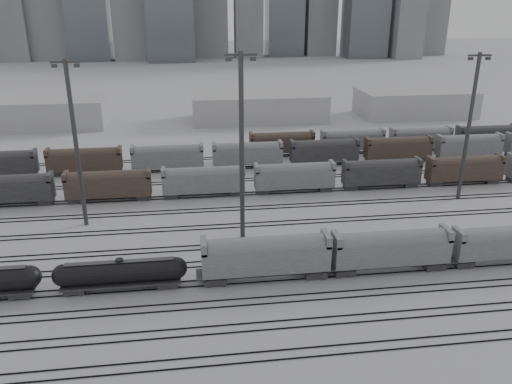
{
  "coord_description": "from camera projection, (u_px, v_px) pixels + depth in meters",
  "views": [
    {
      "loc": [
        -10.95,
        -54.73,
        33.39
      ],
      "look_at": [
        -0.59,
        22.35,
        4.0
      ],
      "focal_mm": 35.0,
      "sensor_mm": 36.0,
      "label": 1
    }
  ],
  "objects": [
    {
      "name": "warehouse_mid",
      "position": [
        259.0,
        107.0,
        151.82
      ],
      "size": [
        40.0,
        18.0,
        8.0
      ],
      "primitive_type": "cube",
      "color": "#A3A3A5",
      "rests_on": "ground"
    },
    {
      "name": "tank_car_b",
      "position": [
        121.0,
        273.0,
        61.48
      ],
      "size": [
        16.34,
        2.72,
        4.04
      ],
      "color": "#232325",
      "rests_on": "ground"
    },
    {
      "name": "hopper_car_a",
      "position": [
        266.0,
        254.0,
        63.28
      ],
      "size": [
        16.4,
        3.26,
        5.86
      ],
      "color": "#232325",
      "rests_on": "ground"
    },
    {
      "name": "ground",
      "position": [
        284.0,
        282.0,
        63.91
      ],
      "size": [
        900.0,
        900.0,
        0.0
      ],
      "primitive_type": "plane",
      "color": "silver",
      "rests_on": "ground"
    },
    {
      "name": "hopper_car_c",
      "position": [
        505.0,
        242.0,
        67.52
      ],
      "size": [
        14.56,
        2.89,
        5.21
      ],
      "color": "#232325",
      "rests_on": "ground"
    },
    {
      "name": "bg_string_mid",
      "position": [
        324.0,
        152.0,
        109.66
      ],
      "size": [
        151.0,
        3.0,
        5.6
      ],
      "color": "#232325",
      "rests_on": "ground"
    },
    {
      "name": "bg_string_far",
      "position": [
        387.0,
        140.0,
        119.26
      ],
      "size": [
        66.0,
        3.0,
        5.6
      ],
      "color": "#4C3930",
      "rests_on": "ground"
    },
    {
      "name": "warehouse_left",
      "position": [
        18.0,
        113.0,
        143.1
      ],
      "size": [
        50.0,
        18.0,
        8.0
      ],
      "primitive_type": "cube",
      "color": "#A3A3A5",
      "rests_on": "ground"
    },
    {
      "name": "hopper_car_b",
      "position": [
        391.0,
        247.0,
        65.41
      ],
      "size": [
        15.67,
        3.11,
        5.6
      ],
      "color": "#232325",
      "rests_on": "ground"
    },
    {
      "name": "warehouse_right",
      "position": [
        415.0,
        103.0,
        158.05
      ],
      "size": [
        35.0,
        18.0,
        8.0
      ],
      "primitive_type": "cube",
      "color": "#A3A3A5",
      "rests_on": "ground"
    },
    {
      "name": "skyline",
      "position": [
        219.0,
        2.0,
        312.58
      ],
      "size": [
        316.0,
        22.4,
        95.0
      ],
      "color": "gray",
      "rests_on": "ground"
    },
    {
      "name": "bg_string_near",
      "position": [
        294.0,
        178.0,
        93.58
      ],
      "size": [
        151.0,
        3.0,
        5.6
      ],
      "color": "gray",
      "rests_on": "ground"
    },
    {
      "name": "light_mast_c",
      "position": [
        242.0,
        145.0,
        70.95
      ],
      "size": [
        4.41,
        0.71,
        27.59
      ],
      "color": "#37373A",
      "rests_on": "ground"
    },
    {
      "name": "light_mast_b",
      "position": [
        76.0,
        141.0,
        75.64
      ],
      "size": [
        4.18,
        0.67,
        26.12
      ],
      "color": "#37373A",
      "rests_on": "ground"
    },
    {
      "name": "tracks",
      "position": [
        264.0,
        225.0,
        80.11
      ],
      "size": [
        220.0,
        71.5,
        0.16
      ],
      "color": "black",
      "rests_on": "ground"
    },
    {
      "name": "light_mast_d",
      "position": [
        469.0,
        124.0,
        86.71
      ],
      "size": [
        4.15,
        0.66,
        25.94
      ],
      "color": "#37373A",
      "rests_on": "ground"
    }
  ]
}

